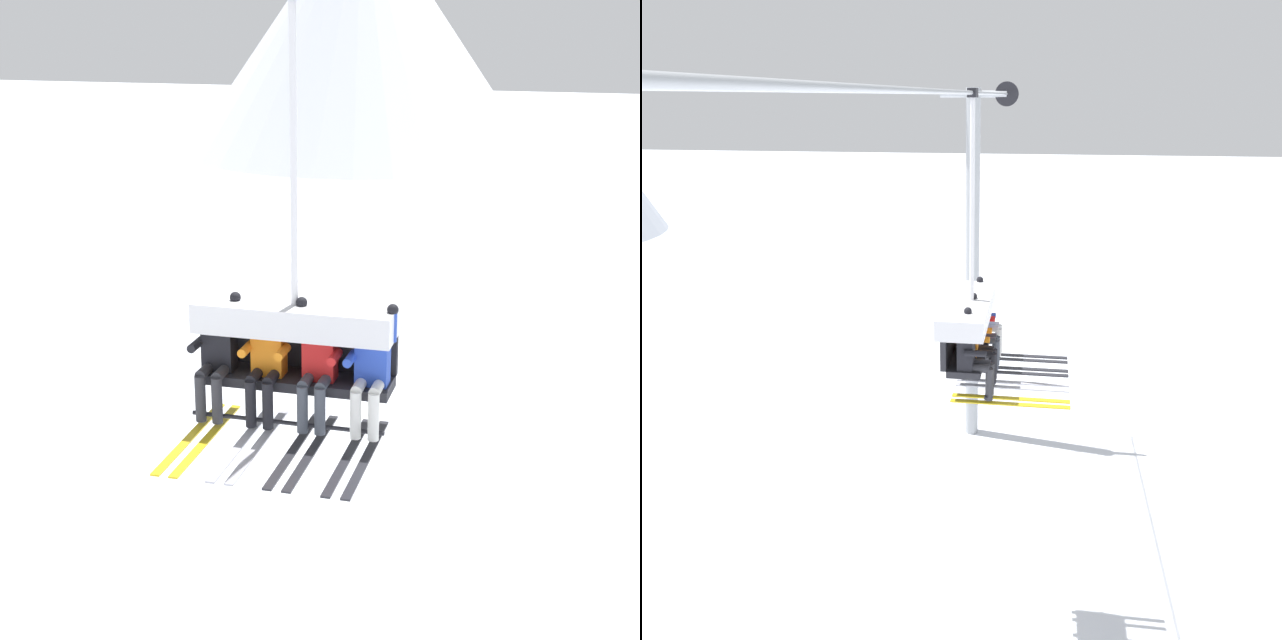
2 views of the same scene
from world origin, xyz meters
TOP-DOWN VIEW (x-y plane):
  - lift_tower_far at (8.92, -0.02)m, footprint 0.36×1.88m
  - lift_cable at (0.12, -0.80)m, footprint 19.60×0.05m
  - chairlift_chair at (1.99, -0.73)m, footprint 2.01×0.74m
  - skier_black at (1.19, -0.94)m, footprint 0.48×1.70m
  - skier_orange at (1.72, -0.95)m, footprint 0.46×1.70m
  - skier_red at (2.25, -0.94)m, footprint 0.48×1.70m
  - skier_blue at (2.79, -0.94)m, footprint 0.48×1.70m

SIDE VIEW (x-z plane):
  - lift_tower_far at x=8.92m, z-range 0.17..9.62m
  - skier_orange at x=1.72m, z-range 5.06..6.29m
  - skier_black at x=1.19m, z-range 5.03..6.37m
  - skier_red at x=2.25m, z-range 5.03..6.37m
  - skier_blue at x=2.79m, z-range 5.03..6.37m
  - chairlift_chair at x=1.99m, z-range 3.96..8.08m
  - lift_cable at x=0.12m, z-range 9.15..9.20m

